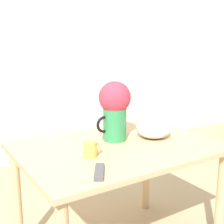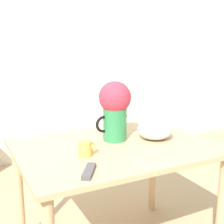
% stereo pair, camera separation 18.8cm
% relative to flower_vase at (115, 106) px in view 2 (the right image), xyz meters
% --- Properties ---
extents(wall_back, '(8.00, 0.05, 2.60)m').
position_rel_flower_vase_xyz_m(wall_back, '(-0.26, 1.87, 0.31)').
color(wall_back, '#EDE5CC').
rests_on(wall_back, ground_plane).
extents(table, '(1.20, 0.87, 0.77)m').
position_rel_flower_vase_xyz_m(table, '(-0.04, -0.10, -0.33)').
color(table, tan).
rests_on(table, ground_plane).
extents(flower_vase, '(0.24, 0.20, 0.38)m').
position_rel_flower_vase_xyz_m(flower_vase, '(0.00, 0.00, 0.00)').
color(flower_vase, '#2D844C').
rests_on(flower_vase, table).
extents(coffee_mug, '(0.11, 0.08, 0.09)m').
position_rel_flower_vase_xyz_m(coffee_mug, '(-0.28, -0.19, -0.18)').
color(coffee_mug, gold).
rests_on(coffee_mug, table).
extents(white_bowl, '(0.23, 0.23, 0.13)m').
position_rel_flower_vase_xyz_m(white_bowl, '(0.24, -0.10, -0.16)').
color(white_bowl, silver).
rests_on(white_bowl, table).
extents(remote_control, '(0.13, 0.17, 0.02)m').
position_rel_flower_vase_xyz_m(remote_control, '(-0.35, -0.41, -0.21)').
color(remote_control, '#4C4C51').
rests_on(remote_control, table).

